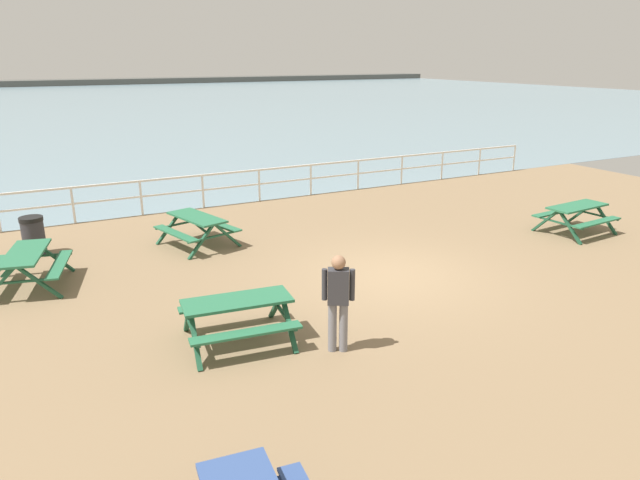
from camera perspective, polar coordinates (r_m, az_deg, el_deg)
The scene contains 10 objects.
ground_plane at distance 12.90m, azimuth 7.08°, elevation -3.93°, with size 30.00×24.00×0.20m, color #846B4C.
sea_band at distance 63.09m, azimuth -21.85°, elevation 12.34°, with size 142.00×90.00×0.01m, color gray.
distant_shoreline at distance 105.87m, azimuth -24.67°, elevation 13.73°, with size 142.00×6.00×1.80m, color #4C4C47.
seaward_railing at distance 19.25m, azimuth -6.05°, elevation 6.03°, with size 23.07×0.07×1.08m.
picnic_table_near_right at distance 13.41m, azimuth -27.04°, elevation -1.85°, with size 1.89×2.10×0.80m.
picnic_table_mid_centre at distance 14.92m, azimuth -12.06°, elevation 1.60°, with size 1.93×2.13×0.80m.
picnic_table_far_left at distance 9.80m, azimuth -8.17°, elevation -6.87°, with size 1.97×1.73×0.80m.
picnic_table_far_right at distance 17.14m, azimuth 24.04°, elevation 2.53°, with size 1.92×1.67×0.80m.
visitor at distance 9.28m, azimuth 1.81°, elevation -5.69°, with size 0.47×0.36×1.66m.
litter_bin at distance 15.59m, azimuth -26.48°, elevation 0.39°, with size 0.55×0.55×0.95m.
Camera 1 is at (-6.93, -9.79, 4.65)m, focal length 32.37 mm.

